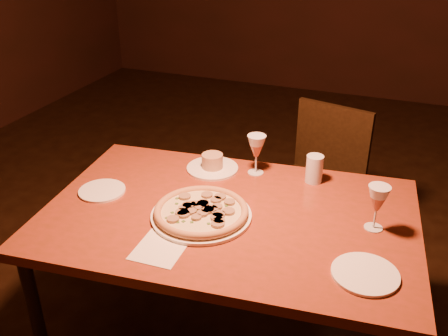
% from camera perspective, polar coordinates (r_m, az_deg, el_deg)
% --- Properties ---
extents(floor, '(7.00, 7.00, 0.00)m').
position_cam_1_polar(floor, '(2.46, 6.65, -17.91)').
color(floor, black).
rests_on(floor, ground).
extents(dining_table, '(1.46, 1.02, 0.74)m').
position_cam_1_polar(dining_table, '(1.91, 0.55, -6.73)').
color(dining_table, maroon).
rests_on(dining_table, floor).
extents(chair_far, '(0.50, 0.50, 0.85)m').
position_cam_1_polar(chair_far, '(2.69, 10.86, -1.17)').
color(chair_far, black).
rests_on(chair_far, floor).
extents(pizza_plate, '(0.37, 0.37, 0.04)m').
position_cam_1_polar(pizza_plate, '(1.83, -2.62, -5.04)').
color(pizza_plate, white).
rests_on(pizza_plate, dining_table).
extents(ramekin_saucer, '(0.22, 0.22, 0.07)m').
position_cam_1_polar(ramekin_saucer, '(2.16, -1.34, 0.40)').
color(ramekin_saucer, white).
rests_on(ramekin_saucer, dining_table).
extents(wine_glass_far, '(0.08, 0.08, 0.17)m').
position_cam_1_polar(wine_glass_far, '(2.11, 3.70, 1.54)').
color(wine_glass_far, '#AC5F47').
rests_on(wine_glass_far, dining_table).
extents(wine_glass_right, '(0.08, 0.08, 0.17)m').
position_cam_1_polar(wine_glass_right, '(1.82, 17.04, -4.37)').
color(wine_glass_right, '#AC5F47').
rests_on(wine_glass_right, dining_table).
extents(water_tumbler, '(0.07, 0.07, 0.12)m').
position_cam_1_polar(water_tumbler, '(2.08, 10.28, -0.09)').
color(water_tumbler, silver).
rests_on(water_tumbler, dining_table).
extents(side_plate_left, '(0.19, 0.19, 0.01)m').
position_cam_1_polar(side_plate_left, '(2.06, -13.77, -2.53)').
color(side_plate_left, white).
rests_on(side_plate_left, dining_table).
extents(side_plate_near, '(0.21, 0.21, 0.01)m').
position_cam_1_polar(side_plate_near, '(1.63, 15.83, -11.57)').
color(side_plate_near, white).
rests_on(side_plate_near, dining_table).
extents(menu_card, '(0.17, 0.24, 0.00)m').
position_cam_1_polar(menu_card, '(1.72, -6.90, -8.61)').
color(menu_card, white).
rests_on(menu_card, dining_table).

